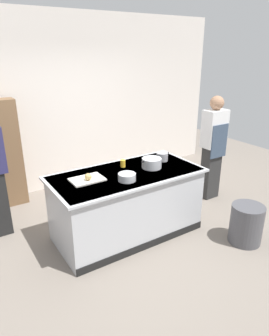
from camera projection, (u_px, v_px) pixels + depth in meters
The scene contains 11 objects.
ground_plane at pixel (127, 233), 4.29m from camera, with size 10.00×10.00×0.00m, color slate.
back_wall at pixel (64, 103), 5.39m from camera, with size 6.40×0.12×3.00m, color silver.
counter_island at pixel (127, 203), 4.12m from camera, with size 1.98×0.98×0.90m.
cutting_board at pixel (87, 179), 3.74m from camera, with size 0.40×0.28×0.02m, color silver.
onion at pixel (88, 177), 3.68m from camera, with size 0.09×0.09×0.09m, color tan.
stock_pot at pixel (152, 163), 4.12m from camera, with size 0.33×0.26×0.13m.
sauce_pan at pixel (162, 157), 4.38m from camera, with size 0.23×0.17×0.12m.
mixing_bowl at pixel (127, 177), 3.72m from camera, with size 0.22×0.22×0.09m, color #B7BABF.
juice_cup at pixel (123, 163), 4.15m from camera, with size 0.07×0.07×0.10m, color yellow.
trash_bin at pixel (246, 224), 4.01m from camera, with size 0.42×0.42×0.53m, color #4C4C51.
person_chef at pixel (213, 146), 5.02m from camera, with size 0.38×0.25×1.72m.
Camera 1 is at (-1.91, -3.14, 2.40)m, focal length 32.92 mm.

